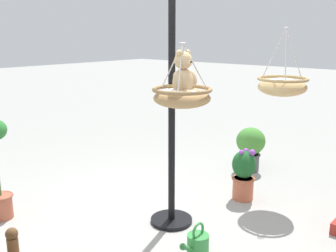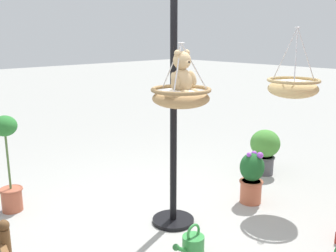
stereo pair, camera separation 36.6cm
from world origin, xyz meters
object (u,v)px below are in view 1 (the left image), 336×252
hanging_basket_left_high (282,86)px  potted_plant_tall_leafy (244,173)px  display_pole_central (172,155)px  watering_can (197,243)px  hanging_basket_with_teddy (182,96)px  potted_plant_bushy_green (251,146)px  teddy_bear (184,77)px

hanging_basket_left_high → potted_plant_tall_leafy: 1.12m
display_pole_central → watering_can: display_pole_central is taller
display_pole_central → hanging_basket_with_teddy: 0.71m
hanging_basket_left_high → watering_can: size_ratio=2.21×
hanging_basket_left_high → watering_can: bearing=1.0°
display_pole_central → hanging_basket_left_high: (-1.33, 0.54, 0.63)m
display_pole_central → hanging_basket_left_high: bearing=157.9°
potted_plant_bushy_green → watering_can: (2.27, 0.73, -0.27)m
potted_plant_tall_leafy → potted_plant_bushy_green: 1.04m
hanging_basket_with_teddy → watering_can: (0.16, 0.32, -1.29)m
potted_plant_bushy_green → teddy_bear: bearing=11.6°
display_pole_central → watering_can: 0.91m
potted_plant_tall_leafy → potted_plant_bushy_green: (-0.94, -0.43, 0.05)m
hanging_basket_with_teddy → potted_plant_bushy_green: (-2.11, -0.41, -1.02)m
display_pole_central → teddy_bear: bearing=61.1°
potted_plant_tall_leafy → potted_plant_bushy_green: bearing=-155.3°
teddy_bear → potted_plant_bushy_green: 2.46m
teddy_bear → hanging_basket_left_high: 1.52m
hanging_basket_with_teddy → teddy_bear: (-0.00, 0.02, 0.18)m
hanging_basket_left_high → teddy_bear: bearing=-10.3°
hanging_basket_with_teddy → hanging_basket_left_high: bearing=168.9°
hanging_basket_with_teddy → potted_plant_tall_leafy: (-1.16, 0.02, -1.07)m
hanging_basket_left_high → potted_plant_tall_leafy: bearing=-40.1°
display_pole_central → hanging_basket_left_high: display_pole_central is taller
hanging_basket_left_high → potted_plant_bushy_green: hanging_basket_left_high is taller
teddy_bear → potted_plant_tall_leafy: size_ratio=0.66×
display_pole_central → hanging_basket_with_teddy: bearing=59.0°
display_pole_central → potted_plant_tall_leafy: display_pole_central is taller
potted_plant_tall_leafy → potted_plant_bushy_green: potted_plant_bushy_green is taller
teddy_bear → potted_plant_tall_leafy: 1.71m
potted_plant_bushy_green → watering_can: 2.40m
hanging_basket_with_teddy → hanging_basket_left_high: size_ratio=0.76×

